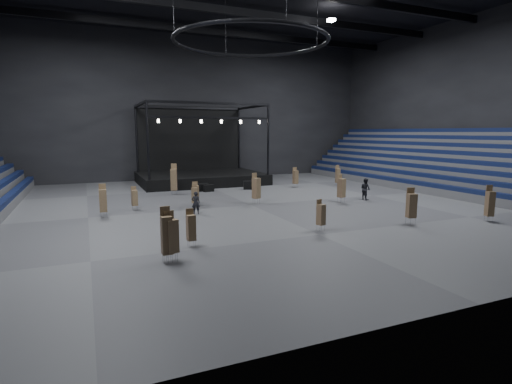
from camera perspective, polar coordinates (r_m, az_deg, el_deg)
name	(u,v)px	position (r m, az deg, el deg)	size (l,w,h in m)	color
floor	(251,205)	(33.10, -0.70, -1.88)	(50.00, 50.00, 0.00)	#4A4B4D
wall_back	(188,108)	(52.66, -9.69, 11.71)	(50.00, 0.20, 18.00)	black
wall_front	(504,37)	(15.70, 31.89, 18.34)	(50.00, 0.20, 18.00)	black
wall_right	(473,103)	(48.13, 28.55, 11.12)	(0.20, 42.00, 18.00)	black
bleachers_right	(453,173)	(46.64, 26.34, 2.42)	(7.20, 40.00, 6.40)	#515153
stage	(199,171)	(48.17, -8.13, 3.06)	(14.00, 10.00, 9.20)	black
truss_ring	(251,41)	(33.30, -0.74, 20.70)	(12.30, 12.30, 5.15)	black
flight_case_left	(203,187)	(41.30, -7.55, 0.67)	(1.15, 0.57, 0.76)	black
flight_case_mid	(208,188)	(40.82, -6.81, 0.55)	(1.05, 0.53, 0.70)	black
flight_case_right	(250,185)	(42.19, -0.90, 0.99)	(1.32, 0.66, 0.88)	black
chair_stack_0	(191,227)	(21.27, -9.28, -4.96)	(0.46, 0.46, 2.03)	silver
chair_stack_1	(295,177)	(43.77, 5.65, 2.18)	(0.51, 0.51, 2.20)	silver
chair_stack_2	(341,188)	(34.98, 12.10, 0.63)	(0.66, 0.66, 2.44)	silver
chair_stack_3	(490,203)	(31.14, 30.41, -1.37)	(0.59, 0.59, 2.47)	silver
chair_stack_4	(338,175)	(45.62, 11.60, 2.36)	(0.51, 0.51, 2.35)	silver
chair_stack_5	(171,235)	(19.01, -12.04, -6.03)	(0.66, 0.66, 2.39)	silver
chair_stack_6	(194,195)	(32.41, -8.80, -0.41)	(0.55, 0.55, 1.88)	silver
chair_stack_7	(134,197)	(32.26, -16.97, -0.75)	(0.48, 0.48, 1.84)	silver
chair_stack_8	(103,200)	(30.09, -21.01, -1.08)	(0.52, 0.52, 2.40)	silver
chair_stack_9	(167,234)	(18.96, -12.66, -5.89)	(0.49, 0.49, 2.62)	silver
chair_stack_10	(321,214)	(24.77, 9.26, -3.13)	(0.53, 0.53, 1.93)	silver
chair_stack_11	(411,205)	(27.98, 21.31, -1.75)	(0.67, 0.67, 2.41)	silver
chair_stack_12	(256,188)	(33.56, 0.02, 0.62)	(0.71, 0.71, 2.60)	silver
chair_stack_13	(196,193)	(33.30, -8.63, -0.08)	(0.48, 0.48, 1.95)	silver
chair_stack_14	(174,179)	(39.12, -11.66, 1.83)	(0.71, 0.71, 3.01)	silver
man_center	(196,203)	(29.66, -8.60, -1.55)	(0.61, 0.40, 1.68)	black
crew_member	(365,189)	(36.90, 15.36, 0.41)	(0.94, 0.73, 1.93)	black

